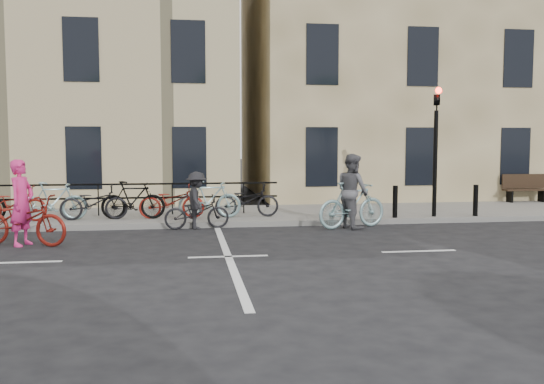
{
  "coord_description": "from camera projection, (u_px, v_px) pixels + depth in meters",
  "views": [
    {
      "loc": [
        -0.87,
        -11.95,
        2.35
      ],
      "look_at": [
        1.2,
        2.16,
        1.1
      ],
      "focal_mm": 40.0,
      "sensor_mm": 36.0,
      "label": 1
    }
  ],
  "objects": [
    {
      "name": "ground",
      "position": [
        228.0,
        257.0,
        12.11
      ],
      "size": [
        120.0,
        120.0,
        0.0
      ],
      "primitive_type": "plane",
      "color": "black",
      "rests_on": "ground"
    },
    {
      "name": "sidewalk",
      "position": [
        74.0,
        218.0,
        17.44
      ],
      "size": [
        46.0,
        4.0,
        0.15
      ],
      "primitive_type": "cube",
      "color": "slate",
      "rests_on": "ground"
    },
    {
      "name": "building_east",
      "position": [
        417.0,
        49.0,
        25.68
      ],
      "size": [
        14.0,
        10.0,
        12.0
      ],
      "primitive_type": "cube",
      "color": "#99885C",
      "rests_on": "sidewalk"
    },
    {
      "name": "traffic_light",
      "position": [
        436.0,
        135.0,
        17.07
      ],
      "size": [
        0.18,
        0.3,
        3.9
      ],
      "color": "black",
      "rests_on": "sidewalk"
    },
    {
      "name": "bollard_east",
      "position": [
        395.0,
        202.0,
        16.97
      ],
      "size": [
        0.14,
        0.14,
        0.9
      ],
      "primitive_type": "cylinder",
      "color": "black",
      "rests_on": "sidewalk"
    },
    {
      "name": "bollard_west",
      "position": [
        476.0,
        200.0,
        17.31
      ],
      "size": [
        0.14,
        0.14,
        0.9
      ],
      "primitive_type": "cylinder",
      "color": "black",
      "rests_on": "sidewalk"
    },
    {
      "name": "bench",
      "position": [
        525.0,
        187.0,
        21.26
      ],
      "size": [
        1.6,
        0.41,
        0.97
      ],
      "color": "black",
      "rests_on": "sidewalk"
    },
    {
      "name": "parked_bikes",
      "position": [
        94.0,
        202.0,
        16.54
      ],
      "size": [
        10.4,
        1.23,
        1.05
      ],
      "color": "black",
      "rests_on": "sidewalk"
    },
    {
      "name": "cyclist_pink",
      "position": [
        22.0,
        216.0,
        13.34
      ],
      "size": [
        2.27,
        1.45,
        1.91
      ],
      "rotation": [
        0.0,
        0.0,
        1.21
      ],
      "color": "maroon",
      "rests_on": "ground"
    },
    {
      "name": "cyclist_grey",
      "position": [
        352.0,
        198.0,
        15.96
      ],
      "size": [
        2.11,
        1.19,
        1.97
      ],
      "rotation": [
        0.0,
        0.0,
        1.89
      ],
      "color": "#88AFB2",
      "rests_on": "ground"
    },
    {
      "name": "cyclist_dark",
      "position": [
        197.0,
        206.0,
        15.82
      ],
      "size": [
        1.75,
        1.04,
        1.51
      ],
      "rotation": [
        0.0,
        0.0,
        1.7
      ],
      "color": "black",
      "rests_on": "ground"
    }
  ]
}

